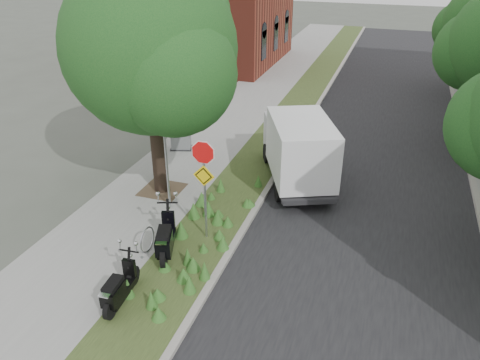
# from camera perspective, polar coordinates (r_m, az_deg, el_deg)

# --- Properties ---
(ground) EXTENTS (120.00, 120.00, 0.00)m
(ground) POSITION_cam_1_polar(r_m,az_deg,el_deg) (13.30, 0.59, -9.79)
(ground) COLOR #4C5147
(ground) RESTS_ON ground
(sidewalk_near) EXTENTS (3.50, 60.00, 0.12)m
(sidewalk_near) POSITION_cam_1_polar(r_m,az_deg,el_deg) (22.87, -1.72, 7.00)
(sidewalk_near) COLOR gray
(sidewalk_near) RESTS_ON ground
(verge) EXTENTS (2.00, 60.00, 0.12)m
(verge) POSITION_cam_1_polar(r_m,az_deg,el_deg) (22.12, 5.01, 6.18)
(verge) COLOR #2E3E1A
(verge) RESTS_ON ground
(kerb_near) EXTENTS (0.20, 60.00, 0.13)m
(kerb_near) POSITION_cam_1_polar(r_m,az_deg,el_deg) (21.93, 7.56, 5.85)
(kerb_near) COLOR #9E9991
(kerb_near) RESTS_ON ground
(road) EXTENTS (7.00, 60.00, 0.01)m
(road) POSITION_cam_1_polar(r_m,az_deg,el_deg) (21.62, 16.67, 4.42)
(road) COLOR black
(road) RESTS_ON ground
(kerb_far) EXTENTS (0.20, 60.00, 0.13)m
(kerb_far) POSITION_cam_1_polar(r_m,az_deg,el_deg) (21.84, 25.82, 3.15)
(kerb_far) COLOR #9E9991
(kerb_far) RESTS_ON ground
(street_tree_main) EXTENTS (6.21, 5.54, 7.66)m
(street_tree_main) POSITION_cam_1_polar(r_m,az_deg,el_deg) (15.22, -11.00, 14.67)
(street_tree_main) COLOR black
(street_tree_main) RESTS_ON ground
(bare_post) EXTENTS (0.08, 0.08, 4.00)m
(bare_post) POSITION_cam_1_polar(r_m,az_deg,el_deg) (14.76, -9.05, 3.42)
(bare_post) COLOR #A5A8AD
(bare_post) RESTS_ON ground
(bike_hoop) EXTENTS (0.06, 0.78, 0.77)m
(bike_hoop) POSITION_cam_1_polar(r_m,az_deg,el_deg) (13.50, -11.25, -7.16)
(bike_hoop) COLOR #A5A8AD
(bike_hoop) RESTS_ON ground
(sign_assembly) EXTENTS (0.94, 0.08, 3.22)m
(sign_assembly) POSITION_cam_1_polar(r_m,az_deg,el_deg) (12.96, -4.44, 1.17)
(sign_assembly) COLOR #A5A8AD
(sign_assembly) RESTS_ON ground
(brick_building) EXTENTS (9.40, 10.40, 8.30)m
(brick_building) POSITION_cam_1_polar(r_m,az_deg,el_deg) (34.73, -3.20, 21.07)
(brick_building) COLOR maroon
(brick_building) RESTS_ON ground
(far_tree_c) EXTENTS (4.37, 3.89, 5.93)m
(far_tree_c) POSITION_cam_1_polar(r_m,az_deg,el_deg) (28.65, 27.05, 16.42)
(far_tree_c) COLOR black
(far_tree_c) RESTS_ON ground
(scooter_near) EXTENTS (0.45, 1.75, 0.84)m
(scooter_near) POSITION_cam_1_polar(r_m,az_deg,el_deg) (11.85, -14.68, -13.06)
(scooter_near) COLOR black
(scooter_near) RESTS_ON ground
(scooter_far) EXTENTS (0.86, 1.92, 0.95)m
(scooter_far) POSITION_cam_1_polar(r_m,az_deg,el_deg) (13.17, -9.07, -7.48)
(scooter_far) COLOR black
(scooter_far) RESTS_ON ground
(box_truck) EXTENTS (3.58, 5.11, 2.17)m
(box_truck) POSITION_cam_1_polar(r_m,az_deg,el_deg) (16.84, 7.09, 4.03)
(box_truck) COLOR #262628
(box_truck) RESTS_ON ground
(utility_cabinet) EXTENTS (1.03, 0.84, 1.19)m
(utility_cabinet) POSITION_cam_1_polar(r_m,az_deg,el_deg) (19.74, -7.23, 5.35)
(utility_cabinet) COLOR #262628
(utility_cabinet) RESTS_ON ground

